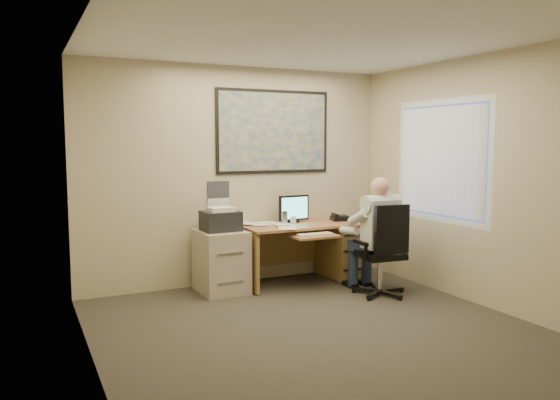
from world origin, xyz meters
name	(u,v)px	position (x,y,z in m)	size (l,w,h in m)	color
room_shell	(331,190)	(0.00, 0.00, 1.35)	(4.00, 4.50, 2.70)	#363129
desk	(326,245)	(1.07, 1.90, 0.44)	(1.60, 0.97, 1.09)	#A46D46
world_map	(274,132)	(0.49, 2.23, 1.90)	(1.56, 0.03, 1.06)	#1E4C93
wall_calendar	(219,198)	(-0.26, 2.24, 1.08)	(0.28, 0.01, 0.42)	white
window_blinds	(441,161)	(1.97, 0.80, 1.55)	(0.06, 1.40, 1.30)	white
filing_cabinet	(221,256)	(-0.36, 1.89, 0.43)	(0.54, 0.64, 1.01)	#B7A693
office_chair	(383,269)	(1.26, 0.91, 0.31)	(0.70, 0.70, 1.08)	black
person	(379,236)	(1.26, 1.00, 0.68)	(0.57, 0.82, 1.37)	silver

